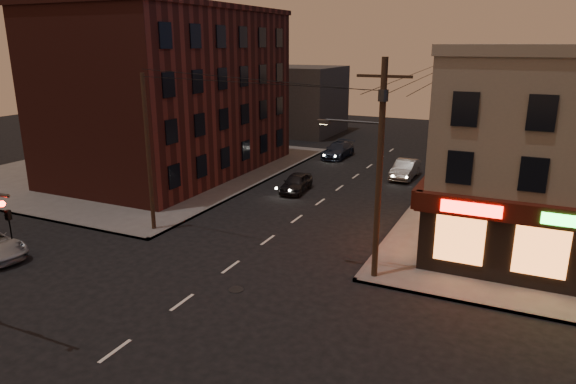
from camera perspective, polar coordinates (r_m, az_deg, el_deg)
The scene contains 13 objects.
ground at distance 22.95m, azimuth -11.69°, elevation -11.92°, with size 120.00×120.00×0.00m, color black.
sidewalk_nw at distance 47.63m, azimuth -15.56°, elevation 2.72°, with size 24.00×28.00×0.15m, color #514F4C.
brick_apartment at distance 44.40m, azimuth -12.70°, elevation 10.59°, with size 12.00×20.00×13.00m, color #4A1C17.
bg_building_ne_a at distance 54.48m, azimuth 26.68°, elevation 6.91°, with size 10.00×12.00×7.00m, color #3F3D3A.
bg_building_nw at distance 63.71m, azimuth 1.41°, elevation 10.17°, with size 9.00×10.00×8.00m, color #3F3D3A.
bg_building_ne_b at distance 68.42m, azimuth 24.83°, elevation 8.27°, with size 8.00×8.00×6.00m, color #3F3D3A.
utility_pole_main at distance 23.09m, azimuth 9.91°, elevation 3.63°, with size 4.20×0.44×10.00m.
utility_pole_far at distance 48.70m, azimuth 18.40°, elevation 8.26°, with size 0.26×0.26×9.00m, color #382619.
utility_pole_west at distance 30.26m, azimuth -15.25°, elevation 4.12°, with size 0.24×0.24×9.00m, color #382619.
sedan_near at distance 38.26m, azimuth 0.92°, elevation 1.04°, with size 1.62×4.03×1.37m, color black.
sedan_mid at distance 43.22m, azimuth 12.89°, elevation 2.49°, with size 1.59×4.57×1.51m, color slate.
sedan_far at distance 50.10m, azimuth 5.59°, elevation 4.65°, with size 2.03×5.00×1.45m, color #1A2435.
fire_hydrant at distance 30.70m, azimuth 14.90°, elevation -3.57°, with size 0.35×0.35×0.81m.
Camera 1 is at (12.54, -15.98, 10.69)m, focal length 32.00 mm.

